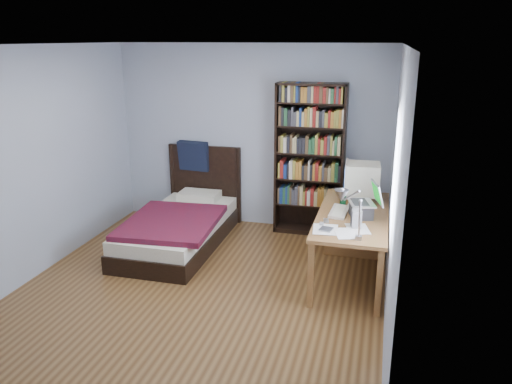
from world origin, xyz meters
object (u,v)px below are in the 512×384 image
crt_monitor (361,179)px  laptop (363,207)px  bookshelf (310,160)px  bed (181,224)px  desk (355,224)px  keyboard (339,212)px  desk_lamp (345,201)px  soda_can (343,200)px  speaker (357,219)px

crt_monitor → laptop: size_ratio=1.15×
crt_monitor → bookshelf: (-0.71, 0.68, 0.03)m
bed → desk: bearing=3.2°
keyboard → bookshelf: bearing=116.3°
desk_lamp → keyboard: bearing=97.1°
soda_can → bed: (-2.06, 0.13, -0.54)m
desk_lamp → keyboard: (-0.14, 1.09, -0.49)m
crt_monitor → laptop: crt_monitor is taller
desk_lamp → bookshelf: 2.39m
speaker → desk: bearing=84.0°
laptop → bed: bearing=168.7°
desk → speaker: (0.06, -0.91, 0.40)m
desk_lamp → soda_can: 1.43m
speaker → soda_can: speaker is taller
desk_lamp → desk: bearing=89.4°
desk → soda_can: bearing=-118.5°
laptop → desk_lamp: 1.10m
desk_lamp → speaker: 0.80m
bookshelf → bed: bearing=-152.3°
desk_lamp → speaker: desk_lamp is taller
desk → laptop: (0.11, -0.58, 0.42)m
keyboard → desk_lamp: bearing=-79.9°
crt_monitor → desk_lamp: 1.62m
laptop → keyboard: size_ratio=0.91×
bed → desk_lamp: bearing=-34.2°
crt_monitor → laptop: 0.60m
keyboard → soda_can: soda_can is taller
keyboard → speaker: speaker is taller
keyboard → bookshelf: bookshelf is taller
crt_monitor → desk_lamp: bearing=-92.1°
soda_can → desk_lamp: bearing=-85.0°
desk → keyboard: 0.62m
bookshelf → bed: bookshelf is taller
bookshelf → bed: size_ratio=0.96×
crt_monitor → laptop: bearing=-83.8°
bed → crt_monitor: bearing=3.1°
speaker → bookshelf: size_ratio=0.09×
bookshelf → bed: 1.89m
soda_can → bookshelf: (-0.53, 0.93, 0.22)m
crt_monitor → soda_can: 0.36m
keyboard → laptop: bearing=-11.7°
laptop → soda_can: bearing=126.0°
desk → keyboard: bearing=-106.5°
desk → keyboard: size_ratio=4.00×
bookshelf → desk_lamp: bearing=-74.1°
crt_monitor → soda_can: size_ratio=3.60×
desk → laptop: bearing=-79.7°
desk → crt_monitor: 0.57m
crt_monitor → bed: crt_monitor is taller
crt_monitor → bed: (-2.24, -0.12, -0.73)m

